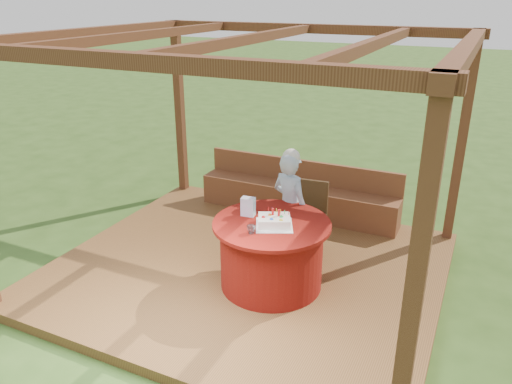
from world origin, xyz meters
TOP-DOWN VIEW (x-y plane):
  - ground at (0.00, 0.00)m, footprint 60.00×60.00m
  - deck at (0.00, 0.00)m, footprint 4.50×4.00m
  - pergola at (0.00, 0.00)m, footprint 4.50×4.00m
  - bench at (0.00, 1.72)m, footprint 3.00×0.42m
  - table at (0.43, -0.26)m, footprint 1.30×1.30m
  - chair at (0.49, 0.77)m, footprint 0.48×0.48m
  - elderly_woman at (0.38, 0.40)m, footprint 0.59×0.48m
  - birthday_cake at (0.49, -0.33)m, footprint 0.51×0.51m
  - gift_bag at (0.12, -0.21)m, footprint 0.16×0.11m
  - drinking_glass at (0.35, -0.60)m, footprint 0.12×0.12m

SIDE VIEW (x-z plane):
  - ground at x=0.00m, z-range 0.00..0.00m
  - deck at x=0.00m, z-range 0.00..0.12m
  - bench at x=0.00m, z-range -0.02..0.79m
  - table at x=0.43m, z-range 0.13..0.91m
  - chair at x=0.49m, z-range 0.17..1.07m
  - elderly_woman at x=0.38m, z-range 0.12..1.55m
  - drinking_glass at x=0.35m, z-range 0.90..0.99m
  - birthday_cake at x=0.49m, z-range 0.87..1.05m
  - gift_bag at x=0.12m, z-range 0.90..1.12m
  - pergola at x=0.00m, z-range 1.05..3.77m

